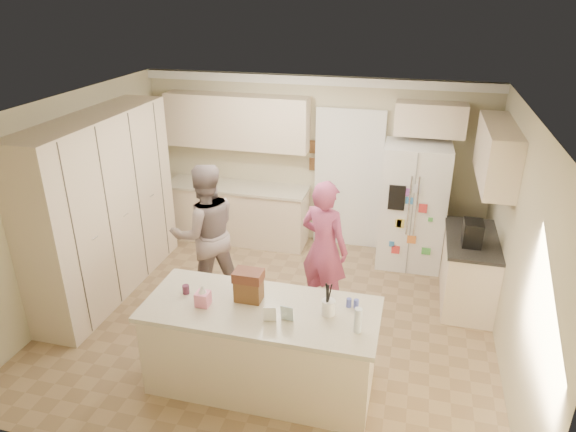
% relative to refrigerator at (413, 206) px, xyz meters
% --- Properties ---
extents(floor, '(5.20, 4.60, 0.02)m').
position_rel_refrigerator_xyz_m(floor, '(-1.54, -1.89, -0.91)').
color(floor, '#927956').
rests_on(floor, ground).
extents(ceiling, '(5.20, 4.60, 0.02)m').
position_rel_refrigerator_xyz_m(ceiling, '(-1.54, -1.89, 1.71)').
color(ceiling, white).
rests_on(ceiling, wall_back).
extents(wall_back, '(5.20, 0.02, 2.60)m').
position_rel_refrigerator_xyz_m(wall_back, '(-1.54, 0.42, 0.40)').
color(wall_back, beige).
rests_on(wall_back, ground).
extents(wall_front, '(5.20, 0.02, 2.60)m').
position_rel_refrigerator_xyz_m(wall_front, '(-1.54, -4.20, 0.40)').
color(wall_front, beige).
rests_on(wall_front, ground).
extents(wall_left, '(0.02, 4.60, 2.60)m').
position_rel_refrigerator_xyz_m(wall_left, '(-4.15, -1.89, 0.40)').
color(wall_left, beige).
rests_on(wall_left, ground).
extents(wall_right, '(0.02, 4.60, 2.60)m').
position_rel_refrigerator_xyz_m(wall_right, '(1.07, -1.89, 0.40)').
color(wall_right, beige).
rests_on(wall_right, ground).
extents(crown_back, '(5.20, 0.08, 0.12)m').
position_rel_refrigerator_xyz_m(crown_back, '(-1.54, 0.37, 1.63)').
color(crown_back, white).
rests_on(crown_back, wall_back).
extents(pantry_bank, '(0.60, 2.60, 2.35)m').
position_rel_refrigerator_xyz_m(pantry_bank, '(-3.84, -1.69, 0.28)').
color(pantry_bank, beige).
rests_on(pantry_bank, floor).
extents(back_base_cab, '(2.20, 0.60, 0.88)m').
position_rel_refrigerator_xyz_m(back_base_cab, '(-2.69, 0.11, -0.46)').
color(back_base_cab, beige).
rests_on(back_base_cab, floor).
extents(back_countertop, '(2.24, 0.63, 0.04)m').
position_rel_refrigerator_xyz_m(back_countertop, '(-2.69, 0.10, 0.00)').
color(back_countertop, beige).
rests_on(back_countertop, back_base_cab).
extents(back_upper_cab, '(2.20, 0.35, 0.80)m').
position_rel_refrigerator_xyz_m(back_upper_cab, '(-2.69, 0.24, 1.00)').
color(back_upper_cab, beige).
rests_on(back_upper_cab, wall_back).
extents(doorway_opening, '(0.90, 0.06, 2.10)m').
position_rel_refrigerator_xyz_m(doorway_opening, '(-0.99, 0.39, 0.15)').
color(doorway_opening, black).
rests_on(doorway_opening, floor).
extents(doorway_casing, '(1.02, 0.03, 2.22)m').
position_rel_refrigerator_xyz_m(doorway_casing, '(-0.99, 0.36, 0.15)').
color(doorway_casing, white).
rests_on(doorway_casing, floor).
extents(wall_frame_upper, '(0.15, 0.02, 0.20)m').
position_rel_refrigerator_xyz_m(wall_frame_upper, '(-1.52, 0.38, 0.65)').
color(wall_frame_upper, brown).
rests_on(wall_frame_upper, wall_back).
extents(wall_frame_lower, '(0.15, 0.02, 0.20)m').
position_rel_refrigerator_xyz_m(wall_frame_lower, '(-1.52, 0.38, 0.38)').
color(wall_frame_lower, brown).
rests_on(wall_frame_lower, wall_back).
extents(refrigerator, '(0.91, 0.72, 1.80)m').
position_rel_refrigerator_xyz_m(refrigerator, '(0.00, 0.00, 0.00)').
color(refrigerator, white).
rests_on(refrigerator, floor).
extents(fridge_seam, '(0.02, 0.02, 1.78)m').
position_rel_refrigerator_xyz_m(fridge_seam, '(0.00, -0.35, 0.00)').
color(fridge_seam, gray).
rests_on(fridge_seam, refrigerator).
extents(fridge_dispenser, '(0.22, 0.03, 0.35)m').
position_rel_refrigerator_xyz_m(fridge_dispenser, '(-0.22, -0.37, 0.25)').
color(fridge_dispenser, black).
rests_on(fridge_dispenser, refrigerator).
extents(fridge_handle_l, '(0.02, 0.02, 0.85)m').
position_rel_refrigerator_xyz_m(fridge_handle_l, '(-0.05, -0.37, 0.15)').
color(fridge_handle_l, silver).
rests_on(fridge_handle_l, refrigerator).
extents(fridge_handle_r, '(0.02, 0.02, 0.85)m').
position_rel_refrigerator_xyz_m(fridge_handle_r, '(0.05, -0.37, 0.15)').
color(fridge_handle_r, silver).
rests_on(fridge_handle_r, refrigerator).
extents(over_fridge_cab, '(0.95, 0.35, 0.45)m').
position_rel_refrigerator_xyz_m(over_fridge_cab, '(0.11, 0.24, 1.20)').
color(over_fridge_cab, beige).
rests_on(over_fridge_cab, wall_back).
extents(right_base_cab, '(0.60, 1.20, 0.88)m').
position_rel_refrigerator_xyz_m(right_base_cab, '(0.76, -0.89, -0.46)').
color(right_base_cab, beige).
rests_on(right_base_cab, floor).
extents(right_countertop, '(0.63, 1.24, 0.04)m').
position_rel_refrigerator_xyz_m(right_countertop, '(0.75, -0.89, 0.00)').
color(right_countertop, '#2D2B28').
rests_on(right_countertop, right_base_cab).
extents(right_upper_cab, '(0.35, 1.50, 0.70)m').
position_rel_refrigerator_xyz_m(right_upper_cab, '(0.89, -0.69, 1.05)').
color(right_upper_cab, beige).
rests_on(right_upper_cab, wall_right).
extents(coffee_maker, '(0.22, 0.28, 0.30)m').
position_rel_refrigerator_xyz_m(coffee_maker, '(0.71, -1.09, 0.17)').
color(coffee_maker, black).
rests_on(coffee_maker, right_countertop).
extents(island_base, '(2.20, 0.90, 0.88)m').
position_rel_refrigerator_xyz_m(island_base, '(-1.34, -2.99, -0.46)').
color(island_base, beige).
rests_on(island_base, floor).
extents(island_top, '(2.28, 0.96, 0.05)m').
position_rel_refrigerator_xyz_m(island_top, '(-1.34, -2.99, 0.00)').
color(island_top, beige).
rests_on(island_top, island_base).
extents(utensil_crock, '(0.13, 0.13, 0.15)m').
position_rel_refrigerator_xyz_m(utensil_crock, '(-0.69, -2.94, 0.10)').
color(utensil_crock, white).
rests_on(utensil_crock, island_top).
extents(tissue_box, '(0.13, 0.13, 0.14)m').
position_rel_refrigerator_xyz_m(tissue_box, '(-1.89, -3.09, 0.10)').
color(tissue_box, pink).
rests_on(tissue_box, island_top).
extents(tissue_plume, '(0.08, 0.08, 0.08)m').
position_rel_refrigerator_xyz_m(tissue_plume, '(-1.89, -3.09, 0.20)').
color(tissue_plume, white).
rests_on(tissue_plume, tissue_box).
extents(dollhouse_body, '(0.26, 0.18, 0.22)m').
position_rel_refrigerator_xyz_m(dollhouse_body, '(-1.49, -2.89, 0.14)').
color(dollhouse_body, brown).
rests_on(dollhouse_body, island_top).
extents(dollhouse_roof, '(0.28, 0.20, 0.10)m').
position_rel_refrigerator_xyz_m(dollhouse_roof, '(-1.49, -2.89, 0.30)').
color(dollhouse_roof, '#592D1E').
rests_on(dollhouse_roof, dollhouse_body).
extents(jam_jar, '(0.07, 0.07, 0.09)m').
position_rel_refrigerator_xyz_m(jam_jar, '(-2.14, -2.94, 0.07)').
color(jam_jar, '#59263F').
rests_on(jam_jar, island_top).
extents(greeting_card_a, '(0.12, 0.06, 0.16)m').
position_rel_refrigerator_xyz_m(greeting_card_a, '(-1.19, -3.19, 0.11)').
color(greeting_card_a, white).
rests_on(greeting_card_a, island_top).
extents(greeting_card_b, '(0.12, 0.05, 0.16)m').
position_rel_refrigerator_xyz_m(greeting_card_b, '(-1.04, -3.14, 0.11)').
color(greeting_card_b, silver).
rests_on(greeting_card_b, island_top).
extents(water_bottle, '(0.07, 0.07, 0.24)m').
position_rel_refrigerator_xyz_m(water_bottle, '(-0.39, -3.14, 0.14)').
color(water_bottle, silver).
rests_on(water_bottle, island_top).
extents(shaker_salt, '(0.05, 0.05, 0.09)m').
position_rel_refrigerator_xyz_m(shaker_salt, '(-0.52, -2.77, 0.07)').
color(shaker_salt, '#4852B3').
rests_on(shaker_salt, island_top).
extents(shaker_pepper, '(0.05, 0.05, 0.09)m').
position_rel_refrigerator_xyz_m(shaker_pepper, '(-0.45, -2.77, 0.07)').
color(shaker_pepper, '#4852B3').
rests_on(shaker_pepper, island_top).
extents(teen_boy, '(1.12, 1.08, 1.82)m').
position_rel_refrigerator_xyz_m(teen_boy, '(-2.50, -1.57, 0.01)').
color(teen_boy, gray).
rests_on(teen_boy, floor).
extents(teen_girl, '(0.74, 0.62, 1.73)m').
position_rel_refrigerator_xyz_m(teen_girl, '(-0.99, -1.51, -0.04)').
color(teen_girl, '#BC4A6E').
rests_on(teen_girl, floor).
extents(fridge_magnets, '(0.76, 0.02, 1.44)m').
position_rel_refrigerator_xyz_m(fridge_magnets, '(0.00, -0.36, 0.00)').
color(fridge_magnets, tan).
rests_on(fridge_magnets, refrigerator).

